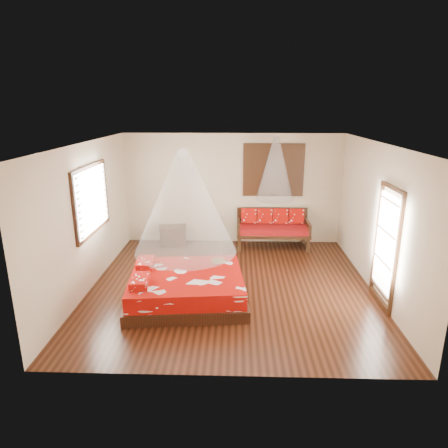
# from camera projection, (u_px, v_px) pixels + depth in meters

# --- Properties ---
(room) EXTENTS (5.54, 5.54, 2.84)m
(room) POSITION_uv_depth(u_px,v_px,m) (231.00, 219.00, 7.54)
(room) COLOR black
(room) RESTS_ON ground
(bed) EXTENTS (2.29, 2.12, 0.64)m
(bed) POSITION_uv_depth(u_px,v_px,m) (186.00, 287.00, 7.34)
(bed) COLOR black
(bed) RESTS_ON floor
(daybed) EXTENTS (1.79, 0.80, 0.95)m
(daybed) POSITION_uv_depth(u_px,v_px,m) (273.00, 227.00, 10.04)
(daybed) COLOR black
(daybed) RESTS_ON floor
(storage_chest) EXTENTS (0.75, 0.59, 0.47)m
(storage_chest) POSITION_uv_depth(u_px,v_px,m) (173.00, 235.00, 10.27)
(storage_chest) COLOR black
(storage_chest) RESTS_ON floor
(shutter_panel) EXTENTS (1.52, 0.06, 1.32)m
(shutter_panel) POSITION_uv_depth(u_px,v_px,m) (273.00, 170.00, 9.97)
(shutter_panel) COLOR black
(shutter_panel) RESTS_ON wall_back
(window_left) EXTENTS (0.10, 1.74, 1.34)m
(window_left) POSITION_uv_depth(u_px,v_px,m) (92.00, 200.00, 7.73)
(window_left) COLOR black
(window_left) RESTS_ON wall_left
(glazed_door) EXTENTS (0.08, 1.02, 2.16)m
(glazed_door) POSITION_uv_depth(u_px,v_px,m) (386.00, 247.00, 6.98)
(glazed_door) COLOR black
(glazed_door) RESTS_ON floor
(wine_tray) EXTENTS (0.28, 0.28, 0.22)m
(wine_tray) POSITION_uv_depth(u_px,v_px,m) (219.00, 258.00, 7.86)
(wine_tray) COLOR brown
(wine_tray) RESTS_ON bed
(mosquito_net_main) EXTENTS (1.80, 1.80, 1.80)m
(mosquito_net_main) POSITION_uv_depth(u_px,v_px,m) (184.00, 202.00, 6.88)
(mosquito_net_main) COLOR white
(mosquito_net_main) RESTS_ON ceiling
(mosquito_net_daybed) EXTENTS (0.91, 0.91, 1.50)m
(mosquito_net_daybed) POSITION_uv_depth(u_px,v_px,m) (275.00, 169.00, 9.49)
(mosquito_net_daybed) COLOR white
(mosquito_net_daybed) RESTS_ON ceiling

